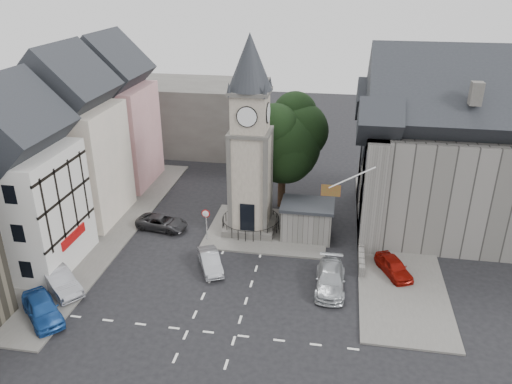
% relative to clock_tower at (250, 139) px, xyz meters
% --- Properties ---
extents(ground, '(120.00, 120.00, 0.00)m').
position_rel_clock_tower_xyz_m(ground, '(0.00, -7.99, -8.12)').
color(ground, black).
rests_on(ground, ground).
extents(pavement_west, '(6.00, 30.00, 0.14)m').
position_rel_clock_tower_xyz_m(pavement_west, '(-12.50, -1.99, -8.05)').
color(pavement_west, '#595651').
rests_on(pavement_west, ground).
extents(pavement_east, '(6.00, 26.00, 0.14)m').
position_rel_clock_tower_xyz_m(pavement_east, '(12.00, 0.01, -8.05)').
color(pavement_east, '#595651').
rests_on(pavement_east, ground).
extents(central_island, '(10.00, 8.00, 0.16)m').
position_rel_clock_tower_xyz_m(central_island, '(1.50, 0.01, -8.04)').
color(central_island, '#595651').
rests_on(central_island, ground).
extents(road_markings, '(20.00, 8.00, 0.01)m').
position_rel_clock_tower_xyz_m(road_markings, '(0.00, -13.49, -8.12)').
color(road_markings, silver).
rests_on(road_markings, ground).
extents(clock_tower, '(4.86, 4.86, 16.25)m').
position_rel_clock_tower_xyz_m(clock_tower, '(0.00, 0.00, 0.00)').
color(clock_tower, '#4C4944').
rests_on(clock_tower, ground).
extents(stone_shelter, '(4.30, 3.30, 3.08)m').
position_rel_clock_tower_xyz_m(stone_shelter, '(4.80, -0.49, -6.57)').
color(stone_shelter, '#5E5B56').
rests_on(stone_shelter, ground).
extents(town_tree, '(7.20, 7.20, 10.80)m').
position_rel_clock_tower_xyz_m(town_tree, '(2.00, 5.01, -1.15)').
color(town_tree, black).
rests_on(town_tree, ground).
extents(warning_sign_post, '(0.70, 0.19, 2.85)m').
position_rel_clock_tower_xyz_m(warning_sign_post, '(-3.20, -2.56, -6.09)').
color(warning_sign_post, black).
rests_on(warning_sign_post, ground).
extents(terrace_pink, '(8.10, 7.60, 12.80)m').
position_rel_clock_tower_xyz_m(terrace_pink, '(-15.50, 8.01, -1.54)').
color(terrace_pink, '#CE8D8F').
rests_on(terrace_pink, ground).
extents(terrace_cream, '(8.10, 7.60, 12.80)m').
position_rel_clock_tower_xyz_m(terrace_cream, '(-15.50, 0.01, -1.54)').
color(terrace_cream, '#F1DFCA').
rests_on(terrace_cream, ground).
extents(terrace_tudor, '(8.10, 7.60, 12.00)m').
position_rel_clock_tower_xyz_m(terrace_tudor, '(-15.50, -7.99, -1.93)').
color(terrace_tudor, silver).
rests_on(terrace_tudor, ground).
extents(backdrop_west, '(20.00, 10.00, 8.00)m').
position_rel_clock_tower_xyz_m(backdrop_west, '(-12.00, 20.01, -4.12)').
color(backdrop_west, '#4C4944').
rests_on(backdrop_west, ground).
extents(east_building, '(14.40, 11.40, 12.60)m').
position_rel_clock_tower_xyz_m(east_building, '(15.59, 3.01, -1.86)').
color(east_building, '#5E5B56').
rests_on(east_building, ground).
extents(east_boundary_wall, '(0.40, 16.00, 0.90)m').
position_rel_clock_tower_xyz_m(east_boundary_wall, '(9.20, 2.01, -7.67)').
color(east_boundary_wall, '#5E5B56').
rests_on(east_boundary_wall, ground).
extents(flagpole, '(3.68, 0.10, 2.74)m').
position_rel_clock_tower_xyz_m(flagpole, '(8.00, -3.99, -1.12)').
color(flagpole, white).
rests_on(flagpole, ground).
extents(car_west_blue, '(4.45, 4.38, 1.52)m').
position_rel_clock_tower_xyz_m(car_west_blue, '(-10.91, -13.99, -7.36)').
color(car_west_blue, '#1A4793').
rests_on(car_west_blue, ground).
extents(car_west_silver, '(4.69, 4.12, 1.54)m').
position_rel_clock_tower_xyz_m(car_west_silver, '(-11.50, -10.95, -7.35)').
color(car_west_silver, '#9A9BA2').
rests_on(car_west_silver, ground).
extents(car_west_grey, '(4.64, 2.61, 1.22)m').
position_rel_clock_tower_xyz_m(car_west_grey, '(-7.50, -1.23, -7.51)').
color(car_west_grey, '#2B2A2D').
rests_on(car_west_grey, ground).
extents(car_island_silver, '(2.87, 4.08, 1.28)m').
position_rel_clock_tower_xyz_m(car_island_silver, '(-1.87, -6.56, -7.48)').
color(car_island_silver, '#9C9FA5').
rests_on(car_island_silver, ground).
extents(car_island_east, '(2.05, 4.95, 1.43)m').
position_rel_clock_tower_xyz_m(car_island_east, '(7.00, -7.49, -7.40)').
color(car_island_east, '#AAAEB2').
rests_on(car_island_east, ground).
extents(car_east_red, '(2.95, 4.07, 1.29)m').
position_rel_clock_tower_xyz_m(car_east_red, '(11.50, -4.99, -7.48)').
color(car_east_red, maroon).
rests_on(car_east_red, ground).
extents(pedestrian, '(0.74, 0.59, 1.79)m').
position_rel_clock_tower_xyz_m(pedestrian, '(11.10, 0.57, -7.23)').
color(pedestrian, beige).
rests_on(pedestrian, ground).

